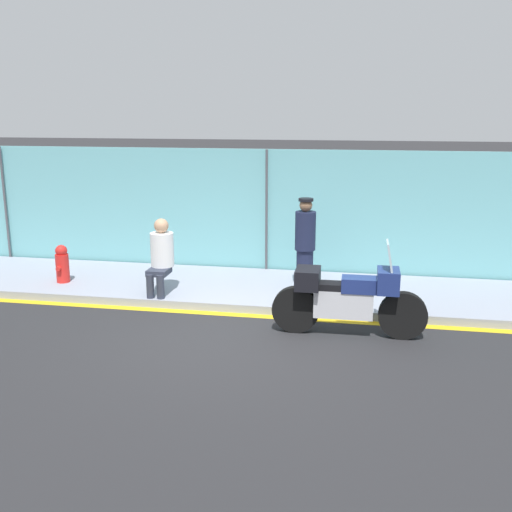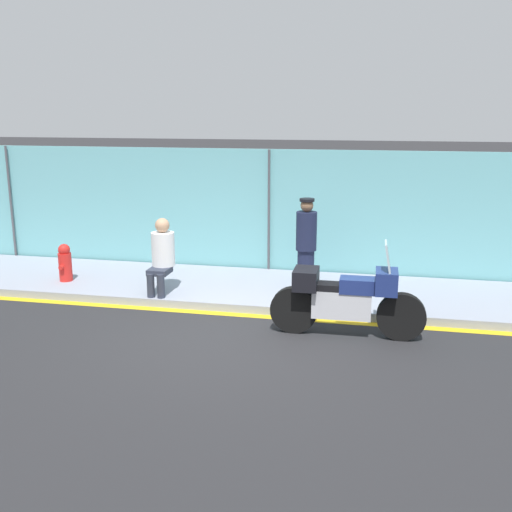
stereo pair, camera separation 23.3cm
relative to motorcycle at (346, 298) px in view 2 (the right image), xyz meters
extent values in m
plane|color=#262628|center=(-1.74, -0.54, -0.59)|extent=(120.00, 120.00, 0.00)
cube|color=#8E93A3|center=(-1.74, 1.88, -0.52)|extent=(42.86, 2.40, 0.14)
cube|color=gold|center=(-1.74, 0.59, -0.59)|extent=(42.86, 0.18, 0.01)
cube|color=#6BB2B7|center=(-1.74, 3.17, 0.69)|extent=(40.72, 0.08, 2.57)
cylinder|color=#4C4C51|center=(-7.51, 3.07, 0.69)|extent=(0.05, 0.05, 2.57)
cylinder|color=#4C4C51|center=(-1.74, 3.07, 0.69)|extent=(0.05, 0.05, 2.57)
cylinder|color=black|center=(0.82, 0.01, -0.23)|extent=(0.72, 0.15, 0.72)
cylinder|color=black|center=(-0.78, -0.01, -0.23)|extent=(0.72, 0.15, 0.72)
cube|color=silver|center=(-0.06, 0.00, -0.09)|extent=(0.88, 0.29, 0.42)
cube|color=navy|center=(0.16, 0.00, 0.21)|extent=(0.52, 0.31, 0.22)
cube|color=black|center=(-0.16, 0.00, 0.17)|extent=(0.60, 0.28, 0.10)
cube|color=navy|center=(0.58, 0.00, 0.29)|extent=(0.32, 0.48, 0.34)
cube|color=silver|center=(0.58, 0.00, 0.67)|extent=(0.11, 0.42, 0.42)
cube|color=black|center=(-0.60, 0.00, 0.27)|extent=(0.36, 0.51, 0.30)
cylinder|color=#191E38|center=(-0.85, 1.96, -0.10)|extent=(0.31, 0.31, 0.70)
cylinder|color=#191E38|center=(-0.85, 1.96, 0.60)|extent=(0.37, 0.37, 0.70)
sphere|color=brown|center=(-0.85, 1.96, 1.07)|extent=(0.23, 0.23, 0.23)
cylinder|color=black|center=(-0.85, 1.96, 1.16)|extent=(0.27, 0.27, 0.05)
cylinder|color=#2D3342|center=(-3.40, 0.79, -0.24)|extent=(0.13, 0.13, 0.42)
cylinder|color=#2D3342|center=(-3.21, 0.79, -0.24)|extent=(0.13, 0.13, 0.42)
cube|color=#2D3342|center=(-3.31, 1.00, -0.03)|extent=(0.35, 0.42, 0.10)
cylinder|color=white|center=(-3.31, 1.21, 0.32)|extent=(0.41, 0.41, 0.60)
sphere|color=tan|center=(-3.31, 1.21, 0.75)|extent=(0.26, 0.26, 0.26)
cylinder|color=red|center=(-5.38, 1.44, -0.18)|extent=(0.25, 0.25, 0.54)
sphere|color=red|center=(-5.38, 1.44, 0.16)|extent=(0.22, 0.22, 0.22)
cylinder|color=red|center=(-5.38, 1.30, -0.15)|extent=(0.09, 0.10, 0.09)
camera|label=1|loc=(0.20, -8.63, 2.73)|focal=42.00mm
camera|label=2|loc=(0.43, -8.59, 2.73)|focal=42.00mm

